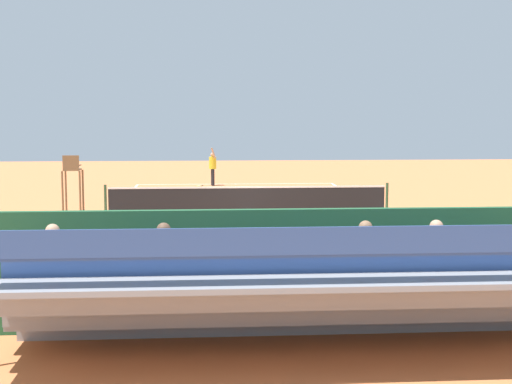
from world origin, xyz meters
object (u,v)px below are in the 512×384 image
(tennis_net, at_px, (248,199))
(tennis_ball_far, at_px, (252,193))
(umpire_chair, at_px, (72,179))
(tennis_ball_near, at_px, (178,188))
(tennis_player, at_px, (213,165))
(courtside_bench, at_px, (446,282))
(equipment_bag, at_px, (338,307))
(bleacher_stand, at_px, (306,293))
(tennis_racket, at_px, (199,186))

(tennis_net, bearing_deg, tennis_ball_far, -94.83)
(umpire_chair, xyz_separation_m, tennis_ball_near, (-3.33, -9.07, -1.28))
(tennis_net, distance_m, tennis_player, 10.31)
(tennis_net, distance_m, courtside_bench, 13.55)
(tennis_ball_near, xyz_separation_m, tennis_ball_far, (-3.42, 2.32, 0.00))
(courtside_bench, xyz_separation_m, equipment_bag, (1.96, 0.13, -0.38))
(tennis_player, bearing_deg, bleacher_stand, 92.48)
(tennis_player, bearing_deg, equipment_bag, 94.73)
(tennis_net, height_order, courtside_bench, tennis_net)
(tennis_net, relative_size, tennis_ball_near, 156.06)
(tennis_player, xyz_separation_m, tennis_ball_near, (1.69, 1.40, -0.98))
(tennis_net, relative_size, equipment_bag, 11.44)
(bleacher_stand, distance_m, tennis_ball_near, 24.34)
(bleacher_stand, xyz_separation_m, tennis_player, (1.11, -25.56, 0.09))
(bleacher_stand, height_order, umpire_chair, bleacher_stand)
(bleacher_stand, xyz_separation_m, equipment_bag, (-0.85, -1.93, -0.75))
(tennis_ball_far, bearing_deg, umpire_chair, 45.02)
(equipment_bag, bearing_deg, umpire_chair, -62.05)
(tennis_net, height_order, umpire_chair, umpire_chair)
(umpire_chair, relative_size, equipment_bag, 2.38)
(equipment_bag, xyz_separation_m, tennis_player, (1.96, -23.63, 0.84))
(tennis_net, distance_m, tennis_racket, 10.10)
(bleacher_stand, bearing_deg, courtside_bench, -143.78)
(courtside_bench, relative_size, tennis_ball_far, 27.27)
(courtside_bench, height_order, tennis_ball_near, courtside_bench)
(courtside_bench, relative_size, tennis_ball_near, 27.27)
(tennis_player, bearing_deg, courtside_bench, 99.47)
(tennis_net, relative_size, bleacher_stand, 1.14)
(courtside_bench, height_order, tennis_racket, courtside_bench)
(tennis_net, height_order, bleacher_stand, bleacher_stand)
(tennis_net, xyz_separation_m, equipment_bag, (-0.78, 13.40, -0.32))
(tennis_net, height_order, tennis_player, tennis_player)
(tennis_racket, xyz_separation_m, tennis_ball_far, (-2.40, 3.40, 0.02))
(equipment_bag, distance_m, tennis_ball_near, 22.53)
(tennis_net, relative_size, umpire_chair, 4.81)
(equipment_bag, distance_m, tennis_player, 23.73)
(tennis_net, height_order, equipment_bag, tennis_net)
(umpire_chair, bearing_deg, bleacher_stand, 112.12)
(umpire_chair, bearing_deg, tennis_player, -115.65)
(equipment_bag, bearing_deg, tennis_ball_far, -89.33)
(bleacher_stand, distance_m, tennis_player, 25.59)
(umpire_chair, bearing_deg, courtside_bench, 124.47)
(tennis_ball_far, bearing_deg, tennis_racket, -54.71)
(tennis_player, relative_size, tennis_ball_far, 29.18)
(bleacher_stand, xyz_separation_m, umpire_chair, (6.13, -15.09, 0.39))
(tennis_net, xyz_separation_m, bleacher_stand, (0.07, 15.33, 0.43))
(tennis_net, bearing_deg, tennis_racket, -79.42)
(tennis_ball_near, bearing_deg, courtside_bench, 104.25)
(equipment_bag, bearing_deg, bleacher_stand, 66.28)
(courtside_bench, bearing_deg, equipment_bag, 3.74)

